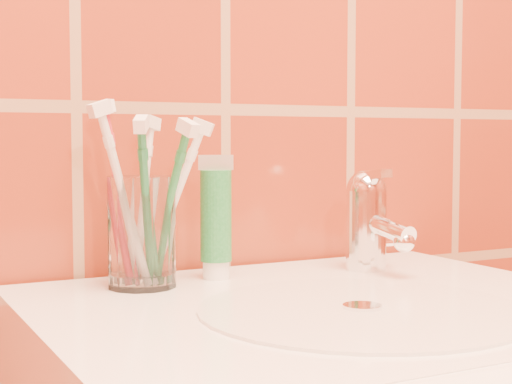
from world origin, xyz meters
TOP-DOWN VIEW (x-y plane):
  - glass_tumbler at (-0.14, 1.11)m, footprint 0.10×0.10m
  - toothpaste_tube at (-0.05, 1.12)m, footprint 0.04×0.04m
  - faucet at (0.14, 1.09)m, footprint 0.05×0.11m
  - toothbrush_0 at (-0.11, 1.10)m, footprint 0.14×0.13m
  - toothbrush_1 at (-0.14, 1.08)m, footprint 0.10×0.13m
  - toothbrush_2 at (-0.13, 1.13)m, footprint 0.09×0.09m
  - toothbrush_3 at (-0.16, 1.09)m, footprint 0.11×0.10m
  - toothbrush_4 at (-0.16, 1.13)m, footprint 0.09×0.12m
  - toothbrush_5 at (-0.12, 1.09)m, footprint 0.09×0.15m

SIDE VIEW (x-z plane):
  - glass_tumbler at x=-0.14m, z-range 0.85..0.97m
  - faucet at x=0.14m, z-range 0.85..0.97m
  - toothpaste_tube at x=-0.05m, z-range 0.85..0.98m
  - toothbrush_5 at x=-0.12m, z-range 0.84..1.04m
  - toothbrush_0 at x=-0.11m, z-range 0.84..1.03m
  - toothbrush_1 at x=-0.14m, z-range 0.84..1.04m
  - toothbrush_2 at x=-0.13m, z-range 0.84..1.04m
  - toothbrush_3 at x=-0.16m, z-range 0.84..1.05m
  - toothbrush_4 at x=-0.16m, z-range 0.84..1.05m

